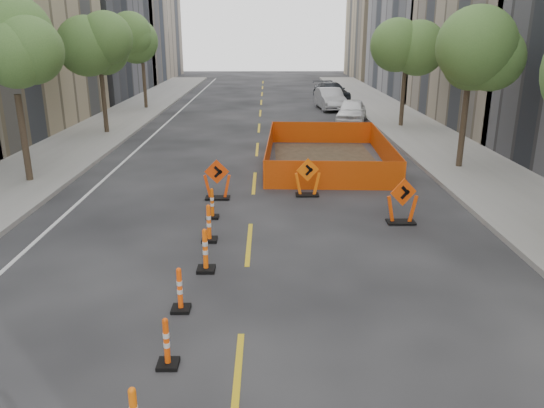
{
  "coord_description": "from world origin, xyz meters",
  "views": [
    {
      "loc": [
        0.51,
        -9.21,
        5.41
      ],
      "look_at": [
        0.62,
        4.04,
        1.1
      ],
      "focal_mm": 35.0,
      "sensor_mm": 36.0,
      "label": 1
    }
  ],
  "objects_px": {
    "parked_car_near": "(352,111)",
    "channelizer_2": "(167,342)",
    "chevron_sign_center": "(308,177)",
    "chevron_sign_right": "(402,201)",
    "channelizer_3": "(180,289)",
    "chevron_sign_left": "(217,179)",
    "channelizer_5": "(209,223)",
    "parked_car_far": "(331,91)",
    "channelizer_4": "(205,250)",
    "parked_car_mid": "(330,99)",
    "channelizer_6": "(212,203)"
  },
  "relations": [
    {
      "from": "chevron_sign_left",
      "to": "chevron_sign_right",
      "type": "distance_m",
      "value": 6.17
    },
    {
      "from": "channelizer_5",
      "to": "parked_car_far",
      "type": "bearing_deg",
      "value": 77.57
    },
    {
      "from": "chevron_sign_left",
      "to": "chevron_sign_right",
      "type": "relative_size",
      "value": 0.99
    },
    {
      "from": "channelizer_3",
      "to": "channelizer_5",
      "type": "bearing_deg",
      "value": 87.08
    },
    {
      "from": "channelizer_4",
      "to": "parked_car_mid",
      "type": "xyz_separation_m",
      "value": [
        6.04,
        27.67,
        0.23
      ]
    },
    {
      "from": "parked_car_near",
      "to": "channelizer_4",
      "type": "bearing_deg",
      "value": -94.41
    },
    {
      "from": "chevron_sign_center",
      "to": "parked_car_near",
      "type": "xyz_separation_m",
      "value": [
        3.87,
        15.54,
        0.05
      ]
    },
    {
      "from": "chevron_sign_center",
      "to": "chevron_sign_right",
      "type": "height_order",
      "value": "chevron_sign_right"
    },
    {
      "from": "channelizer_6",
      "to": "parked_car_mid",
      "type": "distance_m",
      "value": 24.71
    },
    {
      "from": "channelizer_3",
      "to": "chevron_sign_center",
      "type": "relative_size",
      "value": 0.71
    },
    {
      "from": "channelizer_4",
      "to": "parked_car_near",
      "type": "height_order",
      "value": "parked_car_near"
    },
    {
      "from": "channelizer_4",
      "to": "channelizer_5",
      "type": "height_order",
      "value": "channelizer_4"
    },
    {
      "from": "chevron_sign_center",
      "to": "parked_car_near",
      "type": "height_order",
      "value": "parked_car_near"
    },
    {
      "from": "channelizer_4",
      "to": "parked_car_near",
      "type": "distance_m",
      "value": 22.6
    },
    {
      "from": "channelizer_2",
      "to": "parked_car_mid",
      "type": "relative_size",
      "value": 0.2
    },
    {
      "from": "channelizer_3",
      "to": "chevron_sign_left",
      "type": "height_order",
      "value": "chevron_sign_left"
    },
    {
      "from": "channelizer_5",
      "to": "chevron_sign_right",
      "type": "bearing_deg",
      "value": 13.94
    },
    {
      "from": "channelizer_2",
      "to": "parked_car_mid",
      "type": "bearing_deg",
      "value": 78.72
    },
    {
      "from": "channelizer_6",
      "to": "channelizer_3",
      "type": "bearing_deg",
      "value": -90.94
    },
    {
      "from": "chevron_sign_left",
      "to": "chevron_sign_right",
      "type": "xyz_separation_m",
      "value": [
        5.66,
        -2.46,
        0.01
      ]
    },
    {
      "from": "channelizer_3",
      "to": "chevron_sign_right",
      "type": "xyz_separation_m",
      "value": [
        5.73,
        5.14,
        0.22
      ]
    },
    {
      "from": "channelizer_5",
      "to": "parked_car_mid",
      "type": "distance_m",
      "value": 26.51
    },
    {
      "from": "channelizer_5",
      "to": "chevron_sign_center",
      "type": "bearing_deg",
      "value": 54.66
    },
    {
      "from": "channelizer_3",
      "to": "parked_car_mid",
      "type": "bearing_deg",
      "value": 77.89
    },
    {
      "from": "channelizer_3",
      "to": "parked_car_far",
      "type": "xyz_separation_m",
      "value": [
        7.07,
        34.98,
        0.25
      ]
    },
    {
      "from": "channelizer_4",
      "to": "parked_car_near",
      "type": "relative_size",
      "value": 0.25
    },
    {
      "from": "channelizer_6",
      "to": "chevron_sign_left",
      "type": "bearing_deg",
      "value": 90.58
    },
    {
      "from": "chevron_sign_left",
      "to": "chevron_sign_right",
      "type": "height_order",
      "value": "chevron_sign_right"
    },
    {
      "from": "channelizer_4",
      "to": "chevron_sign_center",
      "type": "bearing_deg",
      "value": 64.85
    },
    {
      "from": "channelizer_3",
      "to": "channelizer_5",
      "type": "distance_m",
      "value": 3.77
    },
    {
      "from": "chevron_sign_right",
      "to": "parked_car_near",
      "type": "distance_m",
      "value": 18.37
    },
    {
      "from": "channelizer_3",
      "to": "channelizer_4",
      "type": "height_order",
      "value": "channelizer_4"
    },
    {
      "from": "channelizer_2",
      "to": "parked_car_mid",
      "type": "xyz_separation_m",
      "value": [
        6.27,
        31.44,
        0.3
      ]
    },
    {
      "from": "channelizer_4",
      "to": "channelizer_6",
      "type": "relative_size",
      "value": 1.13
    },
    {
      "from": "parked_car_near",
      "to": "channelizer_2",
      "type": "bearing_deg",
      "value": -92.45
    },
    {
      "from": "channelizer_2",
      "to": "parked_car_far",
      "type": "bearing_deg",
      "value": 79.25
    },
    {
      "from": "parked_car_near",
      "to": "parked_car_far",
      "type": "height_order",
      "value": "parked_car_far"
    },
    {
      "from": "chevron_sign_center",
      "to": "chevron_sign_left",
      "type": "bearing_deg",
      "value": 170.68
    },
    {
      "from": "channelizer_5",
      "to": "channelizer_2",
      "type": "bearing_deg",
      "value": -91.21
    },
    {
      "from": "channelizer_4",
      "to": "chevron_sign_right",
      "type": "height_order",
      "value": "chevron_sign_right"
    },
    {
      "from": "chevron_sign_center",
      "to": "chevron_sign_right",
      "type": "xyz_separation_m",
      "value": [
        2.58,
        -2.79,
        0.03
      ]
    },
    {
      "from": "chevron_sign_left",
      "to": "channelizer_3",
      "type": "bearing_deg",
      "value": -92.32
    },
    {
      "from": "channelizer_5",
      "to": "parked_car_far",
      "type": "xyz_separation_m",
      "value": [
        6.88,
        31.21,
        0.21
      ]
    },
    {
      "from": "chevron_sign_left",
      "to": "channelizer_2",
      "type": "bearing_deg",
      "value": -91.77
    },
    {
      "from": "parked_car_near",
      "to": "parked_car_mid",
      "type": "distance_m",
      "value": 6.13
    },
    {
      "from": "chevron_sign_center",
      "to": "parked_car_mid",
      "type": "relative_size",
      "value": 0.29
    },
    {
      "from": "channelizer_5",
      "to": "parked_car_mid",
      "type": "bearing_deg",
      "value": 76.59
    },
    {
      "from": "chevron_sign_center",
      "to": "channelizer_4",
      "type": "bearing_deg",
      "value": -130.53
    },
    {
      "from": "channelizer_6",
      "to": "parked_car_near",
      "type": "height_order",
      "value": "parked_car_near"
    },
    {
      "from": "chevron_sign_center",
      "to": "parked_car_near",
      "type": "relative_size",
      "value": 0.32
    }
  ]
}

